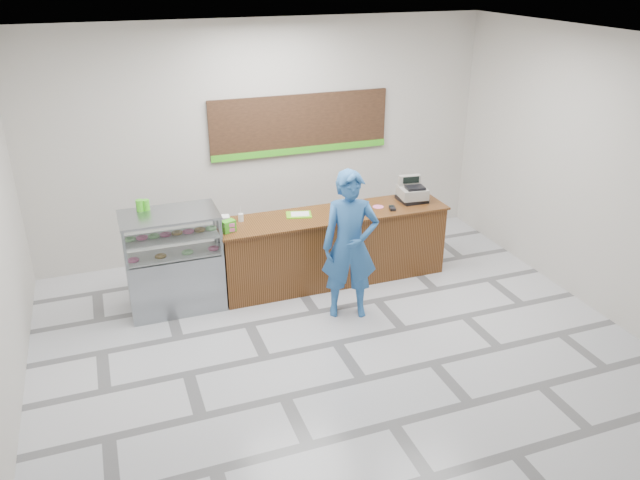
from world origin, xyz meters
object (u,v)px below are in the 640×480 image
object	(u,v)px
sales_counter	(333,247)
customer	(350,245)
cash_register	(412,192)
serving_tray	(299,215)
display_case	(173,260)

from	to	relation	value
sales_counter	customer	distance (m)	1.05
cash_register	serving_tray	world-z (taller)	cash_register
sales_counter	display_case	world-z (taller)	display_case
sales_counter	cash_register	distance (m)	1.40
cash_register	serving_tray	bearing A→B (deg)	-173.34
display_case	serving_tray	distance (m)	1.78
sales_counter	customer	world-z (taller)	customer
serving_tray	customer	xyz separation A→B (m)	(0.33, -1.03, -0.07)
display_case	sales_counter	bearing A→B (deg)	-0.00
cash_register	display_case	bearing A→B (deg)	-171.61
sales_counter	serving_tray	xyz separation A→B (m)	(-0.47, 0.09, 0.52)
serving_tray	sales_counter	bearing A→B (deg)	3.48
display_case	customer	distance (m)	2.30
display_case	cash_register	xyz separation A→B (m)	(3.46, 0.07, 0.49)
cash_register	customer	xyz separation A→B (m)	(-1.39, -1.01, -0.19)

